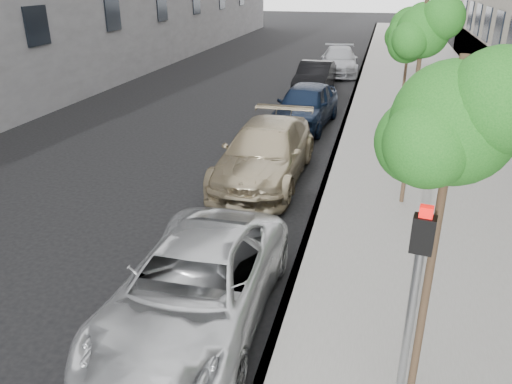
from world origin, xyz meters
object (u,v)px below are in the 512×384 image
at_px(suv, 265,153).
at_px(sedan_rear, 339,61).
at_px(minivan, 195,287).
at_px(tree_mid, 424,32).
at_px(tree_near, 456,123).
at_px(sedan_black, 315,78).
at_px(tree_far, 411,28).
at_px(signal_pole, 414,295).
at_px(sedan_blue, 305,105).

height_order(suv, sedan_rear, suv).
height_order(minivan, suv, suv).
bearing_deg(sedan_rear, tree_mid, -85.25).
height_order(tree_near, sedan_black, tree_near).
height_order(tree_near, tree_far, tree_near).
bearing_deg(tree_near, suv, 116.63).
bearing_deg(tree_near, sedan_rear, 97.71).
distance_m(minivan, sedan_black, 18.25).
height_order(tree_near, minivan, tree_near).
distance_m(tree_far, signal_pole, 13.49).
distance_m(tree_mid, minivan, 7.38).
relative_size(tree_far, minivan, 0.87).
height_order(sedan_blue, sedan_black, sedan_blue).
bearing_deg(minivan, sedan_rear, 89.20).
relative_size(suv, sedan_rear, 1.05).
height_order(tree_mid, sedan_black, tree_mid).
height_order(tree_mid, minivan, tree_mid).
xyz_separation_m(minivan, sedan_rear, (0.08, 23.62, 0.05)).
height_order(minivan, sedan_rear, sedan_rear).
relative_size(signal_pole, sedan_black, 0.67).
bearing_deg(signal_pole, minivan, 165.92).
relative_size(tree_far, sedan_blue, 0.93).
relative_size(tree_mid, tree_far, 1.10).
bearing_deg(minivan, tree_far, 73.60).
relative_size(tree_near, sedan_black, 1.04).
bearing_deg(signal_pole, sedan_rear, 105.83).
bearing_deg(tree_far, minivan, -105.78).
bearing_deg(tree_far, tree_mid, -90.00).
xyz_separation_m(tree_mid, sedan_rear, (-3.33, 18.08, -3.45)).
bearing_deg(minivan, suv, 92.46).
height_order(tree_near, suv, tree_near).
bearing_deg(tree_mid, sedan_rear, 100.42).
height_order(signal_pole, suv, signal_pole).
bearing_deg(tree_near, minivan, 164.28).
relative_size(tree_near, tree_mid, 0.95).
relative_size(tree_near, sedan_rear, 0.90).
bearing_deg(tree_mid, suv, 165.25).
bearing_deg(signal_pole, tree_mid, 96.98).
xyz_separation_m(suv, sedan_blue, (0.24, 5.67, 0.02)).
bearing_deg(tree_mid, minivan, -121.55).
bearing_deg(sedan_blue, tree_near, -69.98).
bearing_deg(sedan_black, signal_pole, -77.62).
bearing_deg(suv, tree_far, 56.39).
xyz_separation_m(tree_near, minivan, (-3.40, 0.96, -3.22)).
bearing_deg(tree_mid, tree_far, 90.00).
bearing_deg(tree_near, sedan_black, 101.75).
bearing_deg(tree_near, tree_far, 90.00).
distance_m(tree_mid, tree_far, 6.52).
bearing_deg(tree_mid, tree_near, -90.00).
bearing_deg(sedan_black, sedan_blue, -84.01).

